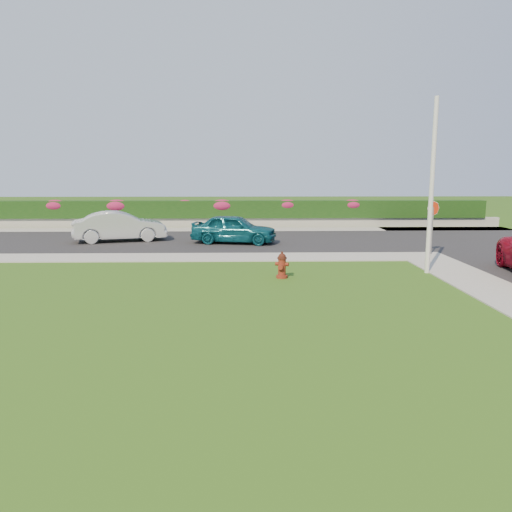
{
  "coord_description": "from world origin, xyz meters",
  "views": [
    {
      "loc": [
        -0.53,
        -11.51,
        3.56
      ],
      "look_at": [
        -0.16,
        4.09,
        0.9
      ],
      "focal_mm": 35.0,
      "sensor_mm": 36.0,
      "label": 1
    }
  ],
  "objects_px": {
    "sedan_teal": "(234,229)",
    "utility_pole": "(432,187)",
    "stop_sign": "(433,215)",
    "fire_hydrant": "(282,266)",
    "sedan_silver": "(120,226)"
  },
  "relations": [
    {
      "from": "sedan_silver",
      "to": "stop_sign",
      "type": "distance_m",
      "value": 15.04
    },
    {
      "from": "fire_hydrant",
      "to": "sedan_teal",
      "type": "height_order",
      "value": "sedan_teal"
    },
    {
      "from": "fire_hydrant",
      "to": "sedan_silver",
      "type": "distance_m",
      "value": 11.72
    },
    {
      "from": "sedan_teal",
      "to": "utility_pole",
      "type": "height_order",
      "value": "utility_pole"
    },
    {
      "from": "sedan_teal",
      "to": "utility_pole",
      "type": "distance_m",
      "value": 10.38
    },
    {
      "from": "sedan_silver",
      "to": "utility_pole",
      "type": "xyz_separation_m",
      "value": [
        12.8,
        -8.19,
        2.23
      ]
    },
    {
      "from": "sedan_teal",
      "to": "utility_pole",
      "type": "relative_size",
      "value": 0.69
    },
    {
      "from": "fire_hydrant",
      "to": "sedan_silver",
      "type": "xyz_separation_m",
      "value": [
        -7.59,
        8.93,
        0.37
      ]
    },
    {
      "from": "sedan_teal",
      "to": "fire_hydrant",
      "type": "bearing_deg",
      "value": -156.62
    },
    {
      "from": "fire_hydrant",
      "to": "sedan_teal",
      "type": "relative_size",
      "value": 0.22
    },
    {
      "from": "stop_sign",
      "to": "sedan_teal",
      "type": "bearing_deg",
      "value": 158.12
    },
    {
      "from": "fire_hydrant",
      "to": "stop_sign",
      "type": "bearing_deg",
      "value": 51.62
    },
    {
      "from": "fire_hydrant",
      "to": "sedan_teal",
      "type": "distance_m",
      "value": 8.27
    },
    {
      "from": "sedan_teal",
      "to": "utility_pole",
      "type": "bearing_deg",
      "value": -125.4
    },
    {
      "from": "utility_pole",
      "to": "stop_sign",
      "type": "relative_size",
      "value": 2.61
    }
  ]
}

